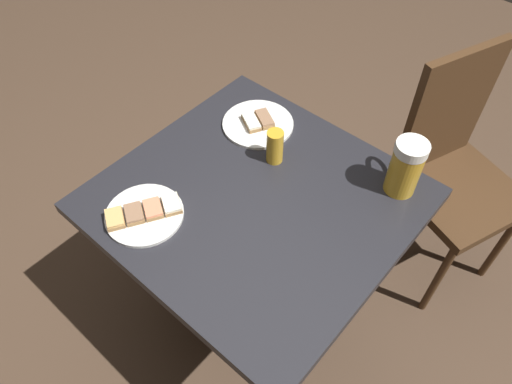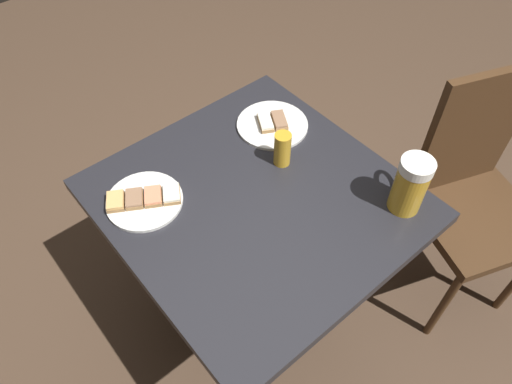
{
  "view_description": "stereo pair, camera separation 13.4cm",
  "coord_description": "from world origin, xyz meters",
  "px_view_note": "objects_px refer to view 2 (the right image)",
  "views": [
    {
      "loc": [
        -0.65,
        -0.56,
        1.76
      ],
      "look_at": [
        0.0,
        0.0,
        0.74
      ],
      "focal_mm": 33.67,
      "sensor_mm": 36.0,
      "label": 1
    },
    {
      "loc": [
        -0.55,
        -0.66,
        1.76
      ],
      "look_at": [
        0.0,
        0.0,
        0.74
      ],
      "focal_mm": 33.67,
      "sensor_mm": 36.0,
      "label": 2
    }
  ],
  "objects_px": {
    "plate_near": "(144,200)",
    "beer_glass_small": "(282,149)",
    "beer_mug": "(410,184)",
    "cafe_chair": "(473,188)",
    "plate_far": "(272,124)"
  },
  "relations": [
    {
      "from": "cafe_chair",
      "to": "beer_mug",
      "type": "bearing_deg",
      "value": 14.19
    },
    {
      "from": "plate_far",
      "to": "beer_mug",
      "type": "xyz_separation_m",
      "value": [
        0.07,
        -0.48,
        0.08
      ]
    },
    {
      "from": "plate_near",
      "to": "beer_glass_small",
      "type": "relative_size",
      "value": 1.96
    },
    {
      "from": "plate_far",
      "to": "beer_mug",
      "type": "height_order",
      "value": "beer_mug"
    },
    {
      "from": "plate_far",
      "to": "beer_glass_small",
      "type": "height_order",
      "value": "beer_glass_small"
    },
    {
      "from": "plate_near",
      "to": "beer_mug",
      "type": "relative_size",
      "value": 1.22
    },
    {
      "from": "plate_near",
      "to": "plate_far",
      "type": "bearing_deg",
      "value": 0.8
    },
    {
      "from": "plate_near",
      "to": "beer_mug",
      "type": "bearing_deg",
      "value": -40.67
    },
    {
      "from": "cafe_chair",
      "to": "plate_far",
      "type": "bearing_deg",
      "value": -28.46
    },
    {
      "from": "beer_mug",
      "to": "cafe_chair",
      "type": "height_order",
      "value": "cafe_chair"
    },
    {
      "from": "beer_mug",
      "to": "cafe_chair",
      "type": "distance_m",
      "value": 0.47
    },
    {
      "from": "plate_near",
      "to": "cafe_chair",
      "type": "xyz_separation_m",
      "value": [
        0.93,
        -0.51,
        -0.19
      ]
    },
    {
      "from": "plate_near",
      "to": "beer_glass_small",
      "type": "height_order",
      "value": "beer_glass_small"
    },
    {
      "from": "plate_near",
      "to": "cafe_chair",
      "type": "bearing_deg",
      "value": -28.78
    },
    {
      "from": "beer_glass_small",
      "to": "cafe_chair",
      "type": "xyz_separation_m",
      "value": [
        0.54,
        -0.38,
        -0.24
      ]
    }
  ]
}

